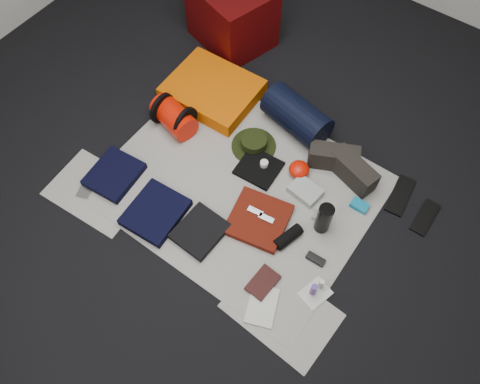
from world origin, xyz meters
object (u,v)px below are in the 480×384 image
Objects in this scene: compact_camera at (320,217)px; water_bottle at (324,218)px; sleeping_pad at (213,90)px; navy_duffel at (297,116)px; paperback_book at (263,283)px; stuff_sack at (174,117)px; red_cabinet at (232,14)px.

water_bottle is at bearing -55.84° from compact_camera.
navy_duffel reaches higher than sleeping_pad.
paperback_book is at bearing -99.83° from water_bottle.
sleeping_pad is 3.21× the size of paperback_book.
stuff_sack is 0.68× the size of navy_duffel.
water_bottle is at bearing -19.53° from red_cabinet.
red_cabinet is 0.91× the size of sleeping_pad.
paperback_book is at bearing -102.21° from compact_camera.
stuff_sack reaches higher than paperback_book.
compact_camera is at bearing 131.10° from water_bottle.
compact_camera is (-0.04, 0.04, -0.10)m from water_bottle.
navy_duffel is at bearing -11.54° from red_cabinet.
stuff_sack is at bearing -133.90° from navy_duffel.
red_cabinet reaches higher than water_bottle.
compact_camera is at bearing -19.09° from red_cabinet.
sleeping_pad is at bearing 82.72° from stuff_sack.
red_cabinet is at bearing 112.69° from sleeping_pad.
sleeping_pad is 1.18m from compact_camera.
navy_duffel is 4.99× the size of compact_camera.
paperback_book is (-0.09, -0.49, -0.10)m from water_bottle.
navy_duffel reaches higher than water_bottle.
paperback_book is (0.44, -1.03, -0.10)m from navy_duffel.
sleeping_pad is 6.62× the size of compact_camera.
red_cabinet reaches higher than navy_duffel.
paperback_book is at bearing -41.19° from sleeping_pad.
red_cabinet is 1.21× the size of navy_duffel.
red_cabinet reaches higher than sleeping_pad.
compact_camera is at bearing -34.24° from navy_duffel.
paperback_book is (1.06, -0.93, -0.04)m from sleeping_pad.
water_bottle is (1.19, -0.08, 0.02)m from stuff_sack.
sleeping_pad is 1.33× the size of navy_duffel.
stuff_sack is 1.35× the size of water_bottle.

